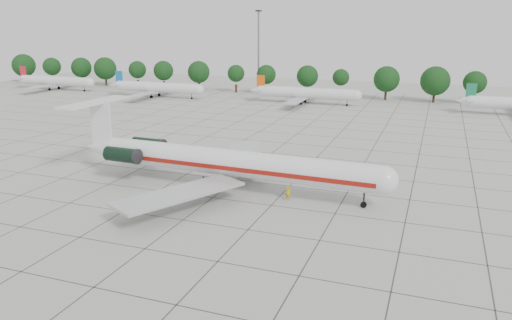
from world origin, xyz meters
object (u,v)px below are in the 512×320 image
at_px(main_airliner, 218,161).
at_px(ground_crew, 288,193).
at_px(bg_airliner_a, 55,81).
at_px(floodlight_mast, 259,46).
at_px(bg_airliner_c, 306,93).
at_px(bg_airliner_b, 157,88).

height_order(main_airliner, ground_crew, main_airliner).
bearing_deg(ground_crew, bg_airliner_a, -40.34).
relative_size(ground_crew, bg_airliner_a, 0.07).
bearing_deg(floodlight_mast, ground_crew, -68.00).
bearing_deg(bg_airliner_a, ground_crew, -36.13).
bearing_deg(bg_airliner_a, bg_airliner_c, 0.41).
relative_size(bg_airliner_b, bg_airliner_c, 1.00).
height_order(bg_airliner_c, floodlight_mast, floodlight_mast).
bearing_deg(bg_airliner_b, bg_airliner_a, 175.87).
height_order(main_airliner, bg_airliner_b, main_airliner).
bearing_deg(floodlight_mast, main_airliner, -73.20).
xyz_separation_m(bg_airliner_b, floodlight_mast, (22.96, 25.38, 11.37)).
relative_size(bg_airliner_c, floodlight_mast, 1.11).
relative_size(main_airliner, bg_airliner_a, 1.63).
xyz_separation_m(bg_airliner_b, bg_airliner_c, (44.80, 3.52, 0.00)).
height_order(bg_airliner_a, floodlight_mast, floodlight_mast).
relative_size(bg_airliner_a, floodlight_mast, 1.11).
height_order(main_airliner, bg_airliner_a, main_airliner).
xyz_separation_m(ground_crew, bg_airliner_a, (-102.78, 75.04, 1.93)).
bearing_deg(bg_airliner_a, bg_airliner_b, -4.13).
xyz_separation_m(bg_airliner_a, bg_airliner_c, (85.22, 0.60, 0.00)).
relative_size(ground_crew, floodlight_mast, 0.08).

